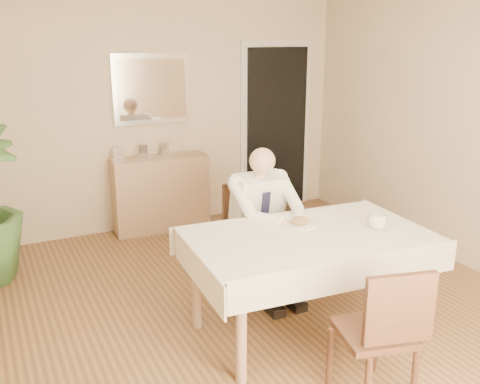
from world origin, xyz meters
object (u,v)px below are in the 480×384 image
dining_table (308,245)px  sideboard (161,193)px  chair_near (384,328)px  seated_man (267,217)px  chair_far (251,228)px  coffee_mug (377,221)px

dining_table → sideboard: (-0.27, 2.52, -0.25)m
chair_near → dining_table: bearing=99.8°
seated_man → sideboard: seated_man is taller
chair_far → sideboard: size_ratio=0.86×
seated_man → sideboard: 1.97m
chair_near → seated_man: size_ratio=0.70×
seated_man → dining_table: bearing=-90.0°
chair_far → dining_table: bearing=-89.0°
dining_table → seated_man: seated_man is taller
seated_man → coffee_mug: seated_man is taller
seated_man → coffee_mug: bearing=-55.3°
seated_man → sideboard: bearing=98.0°
seated_man → sideboard: size_ratio=1.20×
seated_man → chair_near: bearing=-92.6°
dining_table → seated_man: (-0.00, 0.59, 0.02)m
dining_table → sideboard: bearing=100.2°
chair_near → coffee_mug: 1.01m
sideboard → chair_near: bearing=-83.0°
seated_man → chair_far: bearing=90.0°
dining_table → chair_near: chair_near is taller
sideboard → seated_man: bearing=-78.3°
chair_near → sideboard: chair_near is taller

